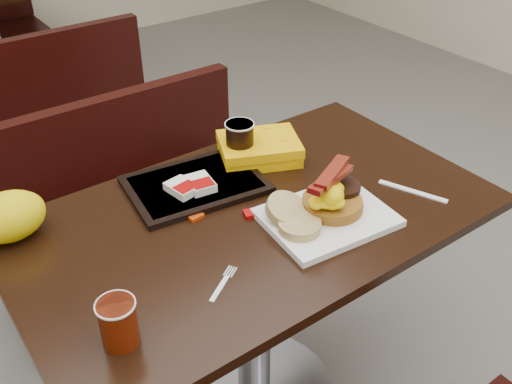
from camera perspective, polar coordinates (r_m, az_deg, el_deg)
table_near at (r=1.70m, az=-0.20°, el=-12.24°), size 1.20×0.70×0.75m
bench_near_n at (r=2.18m, az=-11.04°, el=-1.37°), size 1.00×0.46×0.72m
bench_far_s at (r=3.18m, az=-20.91°, el=9.00°), size 1.00×0.46×0.72m
platter at (r=1.43m, az=7.02°, el=-2.51°), size 0.32×0.26×0.02m
pancake_stack at (r=1.44m, az=7.51°, el=-1.05°), size 0.18×0.18×0.03m
sausage_patty at (r=1.46m, az=8.52°, el=0.52°), size 0.11×0.11×0.01m
scrambled_eggs at (r=1.38m, az=7.41°, el=-0.55°), size 0.12×0.11×0.06m
bacon_strips at (r=1.39m, az=7.42°, el=1.45°), size 0.20×0.14×0.01m
muffin_bottom at (r=1.37m, az=4.31°, el=-3.33°), size 0.12×0.12×0.02m
muffin_top at (r=1.40m, az=3.00°, el=-1.72°), size 0.12×0.13×0.06m
coffee_cup_near at (r=1.14m, az=-13.38°, el=-12.45°), size 0.09×0.09×0.10m
fork at (r=1.24m, az=-3.61°, el=-9.47°), size 0.11×0.08×0.00m
knife at (r=1.58m, az=15.17°, el=0.07°), size 0.09×0.18×0.00m
condiment_syrup at (r=1.44m, az=-6.00°, el=-2.39°), size 0.04×0.03×0.01m
condiment_ketchup at (r=1.44m, az=-0.35°, el=-2.11°), size 0.05×0.04×0.01m
tray at (r=1.55m, az=-5.97°, el=0.75°), size 0.38×0.29×0.02m
hashbrown_sleeve_left at (r=1.51m, az=-7.31°, el=0.40°), size 0.07×0.09×0.02m
hashbrown_sleeve_right at (r=1.52m, az=-5.52°, el=0.82°), size 0.07×0.09×0.02m
coffee_cup_far at (r=1.62m, az=-1.61°, el=5.08°), size 0.09×0.09×0.11m
clamshell at (r=1.66m, az=0.32°, el=4.26°), size 0.27×0.24×0.06m
paper_bag at (r=1.46m, az=-23.17°, el=-2.24°), size 0.19×0.16×0.12m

